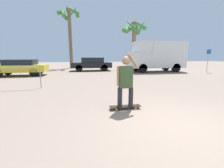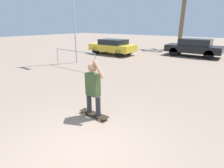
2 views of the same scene
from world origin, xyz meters
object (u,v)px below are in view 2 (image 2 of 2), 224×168
at_px(parked_car_black, 194,47).
at_px(parked_car_yellow, 112,46).
at_px(skateboard, 94,114).
at_px(person_skateboarder, 93,86).

height_order(parked_car_black, parked_car_yellow, parked_car_black).
xyz_separation_m(skateboard, parked_car_yellow, (-6.24, 9.32, 0.65)).
bearing_deg(parked_car_yellow, person_skateboarder, -56.19).
bearing_deg(skateboard, parked_car_black, 90.99).
bearing_deg(parked_car_black, parked_car_yellow, -151.61).
xyz_separation_m(skateboard, parked_car_black, (-0.22, 12.57, 0.70)).
height_order(person_skateboarder, parked_car_black, person_skateboarder).
xyz_separation_m(skateboard, person_skateboarder, (-0.00, -0.00, 0.86)).
relative_size(skateboard, parked_car_black, 0.22).
bearing_deg(skateboard, person_skateboarder, -180.00).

